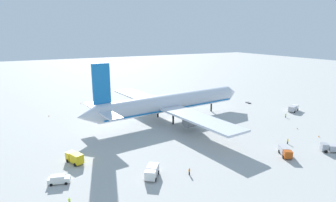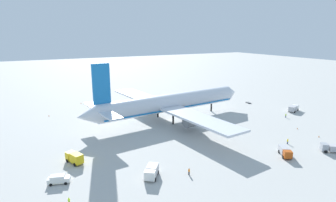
{
  "view_description": "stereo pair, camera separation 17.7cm",
  "coord_description": "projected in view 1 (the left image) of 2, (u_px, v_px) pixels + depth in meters",
  "views": [
    {
      "loc": [
        -50.8,
        -92.32,
        32.82
      ],
      "look_at": [
        -1.62,
        -0.06,
        7.58
      ],
      "focal_mm": 29.94,
      "sensor_mm": 36.0,
      "label": 1
    },
    {
      "loc": [
        -50.64,
        -92.41,
        32.82
      ],
      "look_at": [
        -1.62,
        -0.06,
        7.58
      ],
      "focal_mm": 29.94,
      "sensor_mm": 36.0,
      "label": 2
    }
  ],
  "objects": [
    {
      "name": "service_truck_5",
      "position": [
        285.0,
        151.0,
        76.87
      ],
      "size": [
        4.91,
        6.04,
        2.34
      ],
      "color": "#BF4C14",
      "rests_on": "ground"
    },
    {
      "name": "service_van",
      "position": [
        59.0,
        179.0,
        62.71
      ],
      "size": [
        5.09,
        3.14,
        1.97
      ],
      "color": "white",
      "rests_on": "ground"
    },
    {
      "name": "traffic_cone_1",
      "position": [
        297.0,
        128.0,
        98.68
      ],
      "size": [
        0.36,
        0.36,
        0.55
      ],
      "primitive_type": "cone",
      "color": "orange",
      "rests_on": "ground"
    },
    {
      "name": "ground_worker_3",
      "position": [
        189.0,
        171.0,
        66.64
      ],
      "size": [
        0.55,
        0.55,
        1.67
      ],
      "color": "black",
      "rests_on": "ground"
    },
    {
      "name": "airliner",
      "position": [
        169.0,
        103.0,
        107.88
      ],
      "size": [
        72.17,
        75.13,
        23.57
      ],
      "color": "silver",
      "rests_on": "ground"
    },
    {
      "name": "ground_worker_2",
      "position": [
        288.0,
        141.0,
        85.38
      ],
      "size": [
        0.52,
        0.52,
        1.65
      ],
      "color": "navy",
      "rests_on": "ground"
    },
    {
      "name": "ground_worker_4",
      "position": [
        286.0,
        116.0,
        112.1
      ],
      "size": [
        0.52,
        0.52,
        1.62
      ],
      "color": "navy",
      "rests_on": "ground"
    },
    {
      "name": "traffic_cone_3",
      "position": [
        49.0,
        116.0,
        113.81
      ],
      "size": [
        0.36,
        0.36,
        0.55
      ],
      "primitive_type": "cone",
      "color": "orange",
      "rests_on": "ground"
    },
    {
      "name": "baggage_cart_0",
      "position": [
        248.0,
        103.0,
        135.59
      ],
      "size": [
        1.83,
        3.44,
        0.4
      ],
      "color": "#595B60",
      "rests_on": "ground"
    },
    {
      "name": "service_truck_3",
      "position": [
        331.0,
        148.0,
        79.36
      ],
      "size": [
        5.68,
        5.06,
        2.44
      ],
      "color": "#999EA5",
      "rests_on": "ground"
    },
    {
      "name": "service_truck_2",
      "position": [
        152.0,
        171.0,
        65.36
      ],
      "size": [
        5.2,
        5.81,
        2.57
      ],
      "color": "white",
      "rests_on": "ground"
    },
    {
      "name": "service_truck_1",
      "position": [
        75.0,
        158.0,
        72.44
      ],
      "size": [
        4.03,
        5.87,
        2.82
      ],
      "color": "yellow",
      "rests_on": "ground"
    },
    {
      "name": "service_truck_0",
      "position": [
        293.0,
        108.0,
        121.11
      ],
      "size": [
        7.18,
        4.74,
        2.49
      ],
      "color": "white",
      "rests_on": "ground"
    },
    {
      "name": "traffic_cone_0",
      "position": [
        81.0,
        103.0,
        134.39
      ],
      "size": [
        0.36,
        0.36,
        0.55
      ],
      "primitive_type": "cone",
      "color": "orange",
      "rests_on": "ground"
    },
    {
      "name": "ground_plane",
      "position": [
        172.0,
        119.0,
        110.13
      ],
      "size": [
        600.0,
        600.0,
        0.0
      ],
      "primitive_type": "plane",
      "color": "#B2B2AD"
    },
    {
      "name": "ground_worker_0",
      "position": [
        69.0,
        201.0,
        54.82
      ],
      "size": [
        0.57,
        0.57,
        1.66
      ],
      "color": "navy",
      "rests_on": "ground"
    },
    {
      "name": "traffic_cone_2",
      "position": [
        319.0,
        136.0,
        91.05
      ],
      "size": [
        0.36,
        0.36,
        0.55
      ],
      "primitive_type": "cone",
      "color": "orange",
      "rests_on": "ground"
    }
  ]
}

